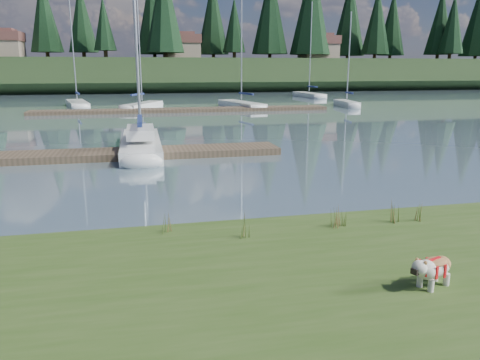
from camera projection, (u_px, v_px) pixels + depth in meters
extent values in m
plane|color=slate|center=(162.00, 112.00, 40.89)|extent=(200.00, 200.00, 0.00)
cube|color=#364E1D|center=(309.00, 328.00, 6.70)|extent=(60.00, 9.00, 0.35)
cube|color=#1F3017|center=(146.00, 75.00, 81.10)|extent=(200.00, 20.00, 5.00)
cylinder|color=silver|center=(431.00, 286.00, 7.38)|extent=(0.10, 0.10, 0.20)
cylinder|color=silver|center=(420.00, 281.00, 7.55)|extent=(0.10, 0.10, 0.20)
cylinder|color=silver|center=(446.00, 279.00, 7.60)|extent=(0.10, 0.10, 0.20)
cylinder|color=silver|center=(435.00, 275.00, 7.76)|extent=(0.10, 0.10, 0.20)
ellipsoid|color=silver|center=(435.00, 268.00, 7.53)|extent=(0.75, 0.55, 0.32)
ellipsoid|color=#A06B3C|center=(435.00, 262.00, 7.50)|extent=(0.55, 0.46, 0.11)
ellipsoid|color=silver|center=(419.00, 268.00, 7.29)|extent=(0.31, 0.31, 0.23)
cube|color=black|center=(415.00, 271.00, 7.24)|extent=(0.11, 0.13, 0.09)
cube|color=white|center=(141.00, 146.00, 21.79)|extent=(1.83, 7.57, 0.70)
ellipsoid|color=white|center=(141.00, 135.00, 25.38)|extent=(1.68, 2.08, 0.70)
cylinder|color=silver|center=(134.00, 5.00, 20.97)|extent=(0.14, 0.14, 11.44)
cube|color=navy|center=(140.00, 120.00, 20.42)|extent=(0.25, 3.43, 0.20)
cube|color=white|center=(140.00, 132.00, 21.21)|extent=(1.24, 2.76, 0.45)
cube|color=#4C3D2C|center=(96.00, 155.00, 20.09)|extent=(16.00, 2.00, 0.30)
cube|color=#4C3D2C|center=(184.00, 110.00, 41.28)|extent=(26.00, 2.20, 0.30)
cube|color=white|center=(77.00, 105.00, 46.25)|extent=(3.04, 7.46, 0.70)
ellipsoid|color=white|center=(74.00, 102.00, 49.48)|extent=(1.95, 2.26, 0.70)
cylinder|color=silver|center=(72.00, 39.00, 44.78)|extent=(0.12, 0.12, 11.37)
cube|color=navy|center=(77.00, 93.00, 45.09)|extent=(0.76, 2.88, 0.20)
cube|color=white|center=(142.00, 107.00, 44.08)|extent=(4.18, 6.44, 0.70)
ellipsoid|color=white|center=(156.00, 104.00, 47.13)|extent=(2.04, 2.20, 0.70)
cylinder|color=silver|center=(139.00, 44.00, 42.75)|extent=(0.12, 0.12, 10.16)
cube|color=navy|center=(137.00, 94.00, 42.97)|extent=(1.32, 2.39, 0.20)
cube|color=white|center=(241.00, 105.00, 45.42)|extent=(3.32, 7.77, 0.70)
ellipsoid|color=white|center=(226.00, 103.00, 48.76)|extent=(2.06, 2.37, 0.70)
cylinder|color=silver|center=(241.00, 37.00, 43.92)|extent=(0.12, 0.12, 11.65)
cube|color=navy|center=(246.00, 94.00, 44.24)|extent=(0.85, 2.98, 0.20)
cube|color=white|center=(346.00, 104.00, 46.76)|extent=(1.99, 5.45, 0.70)
ellipsoid|color=white|center=(339.00, 102.00, 49.35)|extent=(1.37, 1.61, 0.70)
cylinder|color=silver|center=(349.00, 56.00, 45.66)|extent=(0.12, 0.12, 8.22)
cube|color=navy|center=(349.00, 93.00, 45.78)|extent=(0.51, 2.13, 0.20)
cube|color=white|center=(309.00, 95.00, 61.50)|extent=(1.99, 7.49, 0.70)
ellipsoid|color=white|center=(298.00, 94.00, 64.99)|extent=(1.70, 2.09, 0.70)
cylinder|color=silver|center=(311.00, 47.00, 60.07)|extent=(0.12, 0.12, 11.07)
cube|color=navy|center=(312.00, 87.00, 60.27)|extent=(0.32, 2.96, 0.20)
cone|color=#475B23|center=(243.00, 225.00, 9.74)|extent=(0.03, 0.03, 0.51)
cone|color=brown|center=(249.00, 228.00, 9.71)|extent=(0.03, 0.03, 0.41)
cone|color=#475B23|center=(245.00, 223.00, 9.77)|extent=(0.03, 0.03, 0.56)
cone|color=brown|center=(250.00, 229.00, 9.76)|extent=(0.03, 0.03, 0.36)
cone|color=#475B23|center=(244.00, 228.00, 9.67)|extent=(0.03, 0.03, 0.46)
cone|color=#475B23|center=(333.00, 217.00, 10.32)|extent=(0.03, 0.03, 0.50)
cone|color=brown|center=(339.00, 219.00, 10.28)|extent=(0.03, 0.03, 0.40)
cone|color=#475B23|center=(335.00, 215.00, 10.35)|extent=(0.03, 0.03, 0.55)
cone|color=brown|center=(339.00, 220.00, 10.33)|extent=(0.03, 0.03, 0.35)
cone|color=#475B23|center=(335.00, 219.00, 10.25)|extent=(0.03, 0.03, 0.45)
cone|color=#475B23|center=(393.00, 208.00, 10.65)|extent=(0.03, 0.03, 0.68)
cone|color=brown|center=(399.00, 211.00, 10.63)|extent=(0.03, 0.03, 0.55)
cone|color=#475B23|center=(395.00, 206.00, 10.69)|extent=(0.03, 0.03, 0.75)
cone|color=brown|center=(399.00, 212.00, 10.68)|extent=(0.03, 0.03, 0.48)
cone|color=#475B23|center=(396.00, 210.00, 10.59)|extent=(0.03, 0.03, 0.61)
cone|color=#475B23|center=(165.00, 223.00, 9.97)|extent=(0.03, 0.03, 0.44)
cone|color=brown|center=(170.00, 226.00, 9.94)|extent=(0.03, 0.03, 0.35)
cone|color=#475B23|center=(167.00, 222.00, 10.01)|extent=(0.03, 0.03, 0.49)
cone|color=brown|center=(172.00, 226.00, 9.99)|extent=(0.03, 0.03, 0.31)
cone|color=#475B23|center=(166.00, 225.00, 9.91)|extent=(0.03, 0.03, 0.40)
cone|color=#475B23|center=(338.00, 215.00, 10.46)|extent=(0.03, 0.03, 0.47)
cone|color=brown|center=(344.00, 218.00, 10.43)|extent=(0.03, 0.03, 0.37)
cone|color=#475B23|center=(340.00, 214.00, 10.50)|extent=(0.03, 0.03, 0.51)
cone|color=brown|center=(345.00, 218.00, 10.48)|extent=(0.03, 0.03, 0.33)
cone|color=#475B23|center=(341.00, 217.00, 10.40)|extent=(0.03, 0.03, 0.42)
cone|color=#475B23|center=(416.00, 211.00, 10.74)|extent=(0.03, 0.03, 0.48)
cone|color=brown|center=(422.00, 214.00, 10.71)|extent=(0.03, 0.03, 0.38)
cone|color=#475B23|center=(418.00, 210.00, 10.78)|extent=(0.03, 0.03, 0.53)
cone|color=brown|center=(422.00, 214.00, 10.76)|extent=(0.03, 0.03, 0.34)
cone|color=#475B23|center=(419.00, 213.00, 10.68)|extent=(0.03, 0.03, 0.43)
cube|color=#33281C|center=(241.00, 232.00, 10.90)|extent=(60.00, 0.50, 0.14)
cylinder|color=#382619|center=(84.00, 54.00, 77.23)|extent=(0.60, 0.60, 1.80)
cone|color=black|center=(81.00, 17.00, 75.86)|extent=(4.84, 4.84, 11.00)
cylinder|color=#382619|center=(166.00, 54.00, 74.30)|extent=(0.60, 0.60, 1.80)
cone|color=black|center=(164.00, 6.00, 72.61)|extent=(6.16, 6.16, 14.00)
cylinder|color=#382619|center=(234.00, 55.00, 80.64)|extent=(0.60, 0.60, 1.80)
cone|color=black|center=(234.00, 25.00, 79.48)|extent=(3.96, 3.96, 9.00)
cylinder|color=#382619|center=(310.00, 55.00, 81.51)|extent=(0.60, 0.60, 1.80)
cone|color=black|center=(311.00, 6.00, 79.61)|extent=(7.04, 7.04, 16.00)
cylinder|color=#382619|center=(374.00, 56.00, 87.32)|extent=(0.60, 0.60, 1.80)
cone|color=black|center=(377.00, 21.00, 85.85)|extent=(5.28, 5.28, 12.00)
cylinder|color=#382619|center=(449.00, 56.00, 86.29)|extent=(0.60, 0.60, 1.80)
cone|color=black|center=(453.00, 24.00, 84.97)|extent=(4.62, 4.62, 10.50)
cube|color=gray|center=(2.00, 50.00, 72.67)|extent=(6.00, 5.00, 2.80)
cube|color=brown|center=(0.00, 36.00, 72.18)|extent=(6.30, 5.30, 1.40)
cube|color=brown|center=(0.00, 31.00, 71.99)|extent=(4.20, 3.60, 0.70)
cube|color=gray|center=(182.00, 52.00, 79.56)|extent=(6.00, 5.00, 2.80)
cube|color=brown|center=(181.00, 39.00, 79.07)|extent=(6.30, 5.30, 1.40)
cube|color=brown|center=(181.00, 34.00, 78.88)|extent=(4.20, 3.60, 0.70)
cube|color=gray|center=(318.00, 52.00, 82.76)|extent=(6.00, 5.00, 2.80)
cube|color=brown|center=(319.00, 40.00, 82.27)|extent=(6.30, 5.30, 1.40)
cube|color=brown|center=(319.00, 35.00, 82.08)|extent=(4.20, 3.60, 0.70)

